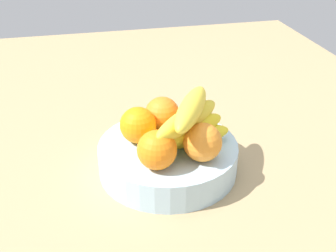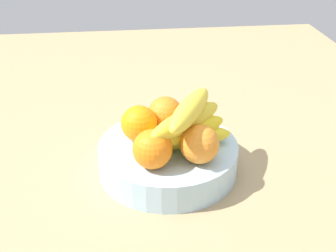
# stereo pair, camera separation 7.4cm
# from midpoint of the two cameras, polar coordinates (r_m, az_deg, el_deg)

# --- Properties ---
(ground_plane) EXTENTS (1.80, 1.40, 0.03)m
(ground_plane) POSITION_cam_midpoint_polar(r_m,az_deg,el_deg) (0.85, -4.70, -6.24)
(ground_plane) COLOR tan
(fruit_bowl) EXTENTS (0.26, 0.26, 0.06)m
(fruit_bowl) POSITION_cam_midpoint_polar(r_m,az_deg,el_deg) (0.82, -2.59, -4.25)
(fruit_bowl) COLOR #ABCEE4
(fruit_bowl) RESTS_ON ground_plane
(orange_front_left) EXTENTS (0.07, 0.07, 0.07)m
(orange_front_left) POSITION_cam_midpoint_polar(r_m,az_deg,el_deg) (0.80, -6.69, 0.05)
(orange_front_left) COLOR orange
(orange_front_left) RESTS_ON fruit_bowl
(orange_front_right) EXTENTS (0.07, 0.07, 0.07)m
(orange_front_right) POSITION_cam_midpoint_polar(r_m,az_deg,el_deg) (0.72, -4.42, -3.31)
(orange_front_right) COLOR orange
(orange_front_right) RESTS_ON fruit_bowl
(orange_center) EXTENTS (0.07, 0.07, 0.07)m
(orange_center) POSITION_cam_midpoint_polar(r_m,az_deg,el_deg) (0.74, 1.83, -2.28)
(orange_center) COLOR orange
(orange_center) RESTS_ON fruit_bowl
(orange_back_left) EXTENTS (0.07, 0.07, 0.07)m
(orange_back_left) POSITION_cam_midpoint_polar(r_m,az_deg,el_deg) (0.80, 0.93, 0.16)
(orange_back_left) COLOR orange
(orange_back_left) RESTS_ON fruit_bowl
(orange_back_right) EXTENTS (0.07, 0.07, 0.07)m
(orange_back_right) POSITION_cam_midpoint_polar(r_m,az_deg,el_deg) (0.83, -3.32, 1.53)
(orange_back_right) COLOR orange
(orange_back_right) RESTS_ON fruit_bowl
(banana_bunch) EXTENTS (0.17, 0.18, 0.11)m
(banana_bunch) POSITION_cam_midpoint_polar(r_m,az_deg,el_deg) (0.76, -0.11, 0.19)
(banana_bunch) COLOR yellow
(banana_bunch) RESTS_ON fruit_bowl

